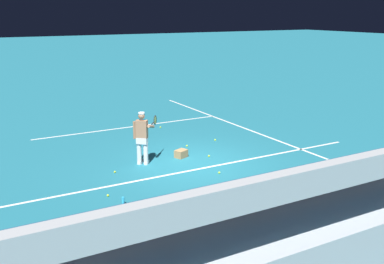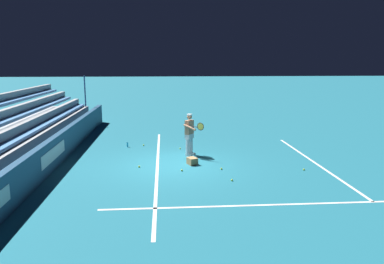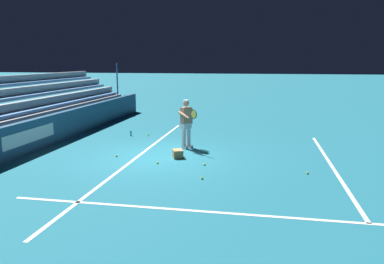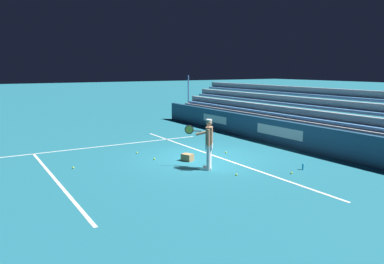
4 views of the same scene
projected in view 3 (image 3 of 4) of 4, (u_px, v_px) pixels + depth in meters
name	position (u px, v px, depth m)	size (l,w,h in m)	color
ground_plane	(153.00, 157.00, 12.10)	(160.00, 160.00, 0.00)	#1E6B7F
court_baseline_white	(138.00, 156.00, 12.19)	(12.00, 0.10, 0.01)	white
court_sideline_white	(288.00, 218.00, 7.40)	(0.10, 12.00, 0.01)	white
court_service_line_white	(331.00, 165.00, 11.10)	(8.22, 0.10, 0.01)	white
back_wall_sponsor_board	(32.00, 136.00, 12.76)	(20.70, 0.25, 1.10)	navy
tennis_player	(186.00, 123.00, 13.18)	(0.99, 0.78, 1.71)	silver
ball_box_cardboard	(178.00, 154.00, 11.98)	(0.40, 0.30, 0.26)	#A87F51
tennis_ball_toward_net	(204.00, 165.00, 11.09)	(0.07, 0.07, 0.07)	#CCE533
tennis_ball_by_box	(117.00, 156.00, 12.10)	(0.07, 0.07, 0.07)	#CCE533
tennis_ball_stray_back	(149.00, 135.00, 15.52)	(0.07, 0.07, 0.07)	#CCE533
tennis_ball_midcourt	(202.00, 178.00, 9.80)	(0.07, 0.07, 0.07)	#CCE533
tennis_ball_far_right	(158.00, 163.00, 11.27)	(0.07, 0.07, 0.07)	#CCE533
tennis_ball_near_player	(308.00, 173.00, 10.25)	(0.07, 0.07, 0.07)	#CCE533
tennis_ball_far_left	(183.00, 140.00, 14.46)	(0.07, 0.07, 0.07)	#CCE533
water_bottle	(131.00, 133.00, 15.48)	(0.07, 0.07, 0.22)	#33B2E5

